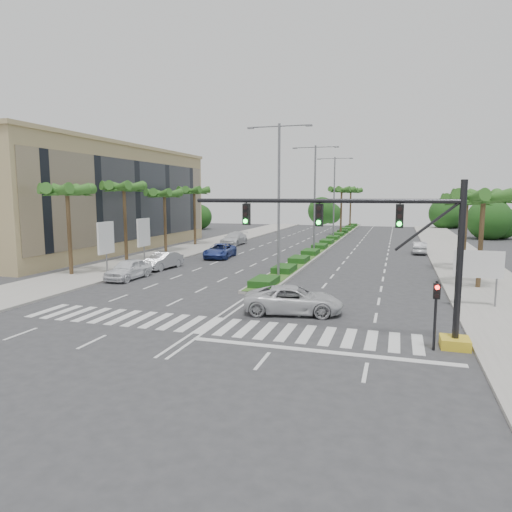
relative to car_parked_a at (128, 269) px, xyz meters
The scene contains 28 objects.
ground 15.04m from the car_parked_a, 42.05° to the right, with size 160.00×160.00×0.00m, color #333335.
footpath_right 28.18m from the car_parked_a, 20.66° to the left, with size 6.00×120.00×0.15m, color gray.
footpath_left 10.75m from the car_parked_a, 112.15° to the left, with size 6.00×120.00×0.15m, color gray.
median 36.68m from the car_parked_a, 72.29° to the left, with size 2.20×75.00×0.20m, color gray.
median_grass 36.68m from the car_parked_a, 72.29° to the left, with size 1.80×75.00×0.04m, color #35571E.
building 22.39m from the car_parked_a, 132.97° to the left, with size 12.00×36.00×12.00m, color tan.
signal_gantry 22.92m from the car_parked_a, 26.23° to the right, with size 12.60×1.20×7.20m.
pedestrian_signal 24.29m from the car_parked_a, 26.27° to the right, with size 0.28×0.36×3.00m.
direction_sign 24.80m from the car_parked_a, ahead, with size 2.70×0.11×3.40m.
billboard_near 4.43m from the car_parked_a, 149.92° to the left, with size 0.18×2.10×4.35m.
billboard_far 8.88m from the car_parked_a, 112.85° to the left, with size 0.18×2.10×4.35m.
palm_left_near 7.96m from the car_parked_a, behind, with size 4.57×4.68×7.55m.
palm_left_mid 11.45m from the car_parked_a, 123.96° to the left, with size 4.57×4.68×7.95m.
palm_left_far 17.75m from the car_parked_a, 108.54° to the left, with size 4.57×4.68×7.35m.
palm_left_end 25.27m from the car_parked_a, 102.59° to the left, with size 4.57×4.68×7.75m.
palm_right_near 26.51m from the car_parked_a, ahead, with size 4.57×4.68×7.05m.
palm_right_far 28.76m from the car_parked_a, 24.95° to the left, with size 4.57×4.68×6.75m.
palm_median_a 46.74m from the car_parked_a, 76.06° to the left, with size 4.57×4.68×8.05m.
palm_median_b 61.30m from the car_parked_a, 79.46° to the left, with size 4.57×4.68×8.05m.
streetlight_near 13.27m from the car_parked_a, 19.44° to the left, with size 5.10×0.25×12.00m.
streetlight_mid 23.62m from the car_parked_a, 60.77° to the left, with size 5.10×0.25×12.00m.
streetlight_far 38.11m from the car_parked_a, 72.76° to the left, with size 5.10×0.25×12.00m.
car_parked_a is the anchor object (origin of this frame).
car_parked_b 5.31m from the car_parked_a, 89.08° to the left, with size 1.58×4.53×1.49m, color #ADADB2.
car_parked_c 13.81m from the car_parked_a, 80.50° to the left, with size 2.49×5.40×1.50m, color #2E418E.
car_parked_d 26.01m from the car_parked_a, 91.42° to the left, with size 2.31×5.69×1.65m, color silver.
car_crossing 16.03m from the car_parked_a, 23.53° to the right, with size 2.53×5.48×1.52m, color silver.
car_right 32.58m from the car_parked_a, 46.21° to the left, with size 1.46×4.18×1.38m, color #A6A7AB.
Camera 1 is at (8.93, -20.72, 6.54)m, focal length 32.00 mm.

